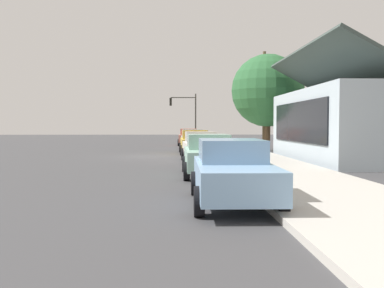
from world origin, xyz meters
TOP-DOWN VIEW (x-y plane):
  - ground_plane at (0.00, 0.00)m, footprint 120.00×120.00m
  - sidewalk_curb at (0.00, 5.60)m, footprint 60.00×4.20m
  - car_coral at (-14.90, 2.77)m, footprint 4.92×2.17m
  - car_silver at (-8.72, 2.89)m, footprint 4.61×2.09m
  - car_mustard at (-2.67, 2.78)m, footprint 4.90×2.12m
  - car_ivory at (3.91, 2.79)m, footprint 4.48×2.05m
  - car_seafoam at (10.10, 2.73)m, footprint 4.61×2.02m
  - car_skyblue at (16.12, 2.85)m, footprint 4.69×2.06m
  - storefront_building at (3.37, 11.98)m, footprint 12.43×8.01m
  - shade_tree at (-5.52, 8.36)m, footprint 5.42×5.42m
  - traffic_light_main at (-18.57, 2.54)m, footprint 0.37×2.79m
  - utility_pole_wooden at (-6.00, 8.20)m, footprint 1.80×0.24m
  - fire_hydrant_red at (-10.17, 4.20)m, footprint 0.22×0.22m

SIDE VIEW (x-z plane):
  - ground_plane at x=0.00m, z-range 0.00..0.00m
  - sidewalk_curb at x=0.00m, z-range 0.00..0.16m
  - fire_hydrant_red at x=-10.17m, z-range 0.14..0.85m
  - car_ivory at x=3.91m, z-range 0.02..1.61m
  - car_seafoam at x=10.10m, z-range 0.02..1.61m
  - car_skyblue at x=16.12m, z-range 0.02..1.61m
  - car_silver at x=-8.72m, z-range 0.02..1.61m
  - car_coral at x=-14.90m, z-range 0.02..1.61m
  - car_mustard at x=-2.67m, z-range 0.02..1.61m
  - storefront_building at x=3.37m, z-range -0.94..5.09m
  - traffic_light_main at x=-18.57m, z-range 0.89..6.09m
  - utility_pole_wooden at x=-6.00m, z-range 0.18..7.68m
  - shade_tree at x=-5.52m, z-range 0.89..8.12m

